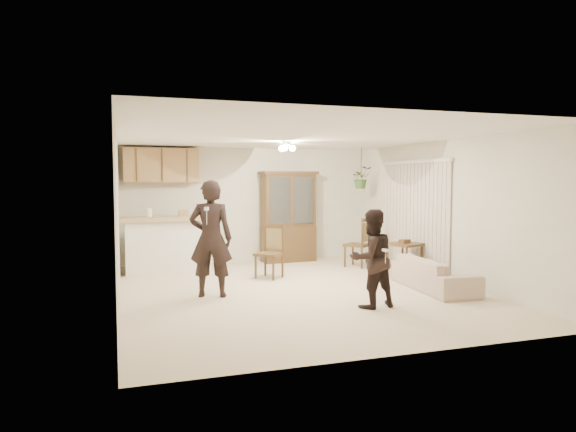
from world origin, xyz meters
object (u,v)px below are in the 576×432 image
object	(u,v)px
child	(372,260)
chair_hutch_right	(357,253)
adult	(211,239)
chair_hutch_left	(269,263)
chair_bar	(194,257)
side_table	(404,259)
china_hutch	(288,217)
sofa	(434,267)

from	to	relation	value
child	chair_hutch_right	bearing A→B (deg)	-119.85
adult	chair_hutch_left	size ratio (longest dim) A/B	1.80
chair_bar	chair_hutch_left	world-z (taller)	chair_hutch_left
side_table	chair_bar	distance (m)	4.14
child	chair_hutch_left	distance (m)	2.69
china_hutch	chair_hutch_left	bearing A→B (deg)	-121.93
side_table	child	bearing A→B (deg)	-130.67
sofa	china_hutch	distance (m)	3.85
chair_hutch_right	adult	bearing A→B (deg)	-10.96
sofa	side_table	size ratio (longest dim) A/B	2.59
sofa	chair_hutch_left	xyz separation A→B (m)	(-2.31, 1.79, -0.08)
china_hutch	chair_hutch_left	xyz separation A→B (m)	(-0.94, -1.75, -0.70)
adult	chair_hutch_left	distance (m)	1.83
child	chair_bar	xyz separation A→B (m)	(-1.97, 3.87, -0.41)
adult	sofa	bearing A→B (deg)	-172.81
adult	chair_bar	xyz separation A→B (m)	(0.06, 2.50, -0.64)
child	chair_hutch_left	bearing A→B (deg)	-80.59
child	side_table	distance (m)	2.67
china_hutch	chair_bar	xyz separation A→B (m)	(-2.14, -0.43, -0.72)
sofa	side_table	bearing A→B (deg)	-4.24
chair_bar	sofa	bearing A→B (deg)	-31.28
adult	side_table	size ratio (longest dim) A/B	2.49
sofa	chair_hutch_left	bearing A→B (deg)	56.49
china_hutch	chair_hutch_right	distance (m)	1.74
china_hutch	chair_hutch_left	world-z (taller)	china_hutch
china_hutch	side_table	xyz separation A→B (m)	(1.56, -2.29, -0.66)
sofa	chair_hutch_right	world-z (taller)	chair_hutch_right
sofa	child	xyz separation A→B (m)	(-1.54, -0.76, 0.31)
side_table	chair_hutch_right	bearing A→B (deg)	109.66
child	side_table	xyz separation A→B (m)	(1.72, 2.01, -0.36)
chair_hutch_left	chair_hutch_right	bearing A→B (deg)	61.09
china_hutch	chair_hutch_right	xyz separation A→B (m)	(1.14, -1.12, -0.69)
china_hutch	chair_bar	world-z (taller)	china_hutch
child	china_hutch	distance (m)	4.31
child	side_table	world-z (taller)	child
china_hutch	chair_hutch_left	size ratio (longest dim) A/B	1.99
chair_hutch_left	china_hutch	bearing A→B (deg)	106.06
chair_hutch_left	side_table	bearing A→B (deg)	32.05
chair_hutch_left	chair_hutch_right	xyz separation A→B (m)	(2.08, 0.63, 0.01)
sofa	chair_hutch_left	size ratio (longest dim) A/B	1.88
sofa	china_hutch	world-z (taller)	china_hutch
side_table	chair_bar	xyz separation A→B (m)	(-3.70, 1.86, -0.06)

